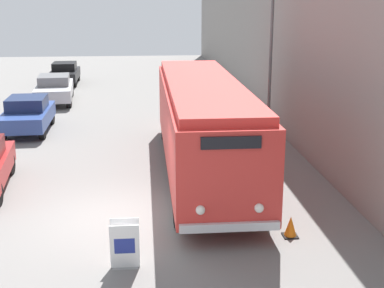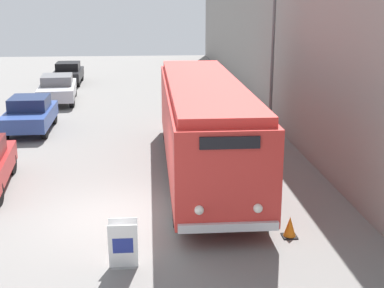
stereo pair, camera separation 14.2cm
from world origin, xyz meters
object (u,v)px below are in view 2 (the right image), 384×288
Objects in this scene: parked_car_mid at (30,114)px; sign_board at (123,245)px; vintage_bus at (203,121)px; streetlamp at (274,25)px; parked_car_far at (57,88)px; traffic_cone at (290,227)px; parked_car_distant at (68,73)px.

sign_board is at bearing -71.61° from parked_car_mid.
vintage_bus reaches higher than sign_board.
streetlamp reaches higher than parked_car_far.
traffic_cone is (-1.39, -8.54, -4.37)m from streetlamp.
parked_car_mid is (-4.53, 12.51, 0.25)m from sign_board.
traffic_cone is (1.60, -5.15, -1.48)m from vintage_bus.
parked_car_mid is 14.15m from traffic_cone.
streetlamp is 13.90× the size of traffic_cone.
parked_car_distant is (-10.10, 15.86, -3.88)m from streetlamp.
vintage_bus is 6.88m from sign_board.
sign_board is at bearing -163.12° from traffic_cone.
parked_car_distant is at bearing 109.65° from traffic_cone.
parked_car_far reaches higher than parked_car_distant.
parked_car_distant is (-4.75, 25.60, 0.22)m from sign_board.
traffic_cone is at bearing 16.88° from sign_board.
parked_car_far is (-4.42, 19.09, 0.26)m from sign_board.
streetlamp is (5.35, 9.74, 4.10)m from sign_board.
parked_car_distant is at bearing 87.54° from parked_car_far.
parked_car_distant is (-0.22, 13.09, -0.03)m from parked_car_mid.
vintage_bus is 14.46m from parked_car_far.
vintage_bus reaches higher than parked_car_far.
streetlamp is 1.75× the size of parked_car_mid.
vintage_bus reaches higher than parked_car_mid.
traffic_cone is (3.96, 1.20, -0.26)m from sign_board.
parked_car_distant reaches higher than sign_board.
streetlamp is at bearing 61.22° from sign_board.
parked_car_far is at bearing 103.03° from sign_board.
sign_board is 13.31m from parked_car_mid.
streetlamp reaches higher than sign_board.
streetlamp is 10.96m from parked_car_mid.
streetlamp reaches higher than parked_car_distant.
streetlamp is 9.69m from traffic_cone.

